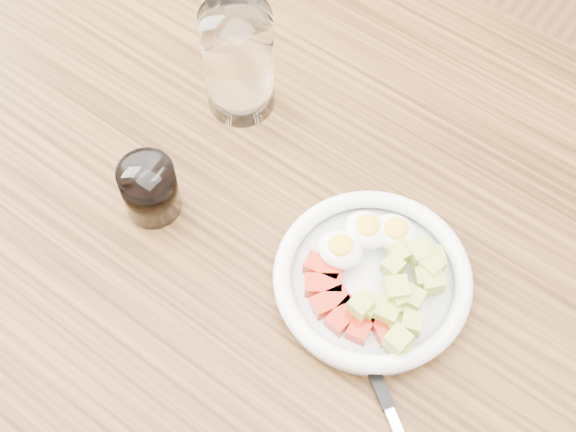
% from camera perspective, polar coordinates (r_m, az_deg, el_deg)
% --- Properties ---
extents(ground, '(4.00, 4.00, 0.00)m').
position_cam_1_polar(ground, '(1.63, 0.08, -14.39)').
color(ground, brown).
rests_on(ground, ground).
extents(dining_table, '(1.50, 0.90, 0.77)m').
position_cam_1_polar(dining_table, '(1.00, 0.12, -4.38)').
color(dining_table, brown).
rests_on(dining_table, ground).
extents(bowl, '(0.22, 0.22, 0.06)m').
position_cam_1_polar(bowl, '(0.87, 6.12, -4.38)').
color(bowl, white).
rests_on(bowl, dining_table).
extents(fork, '(0.18, 0.13, 0.01)m').
position_cam_1_polar(fork, '(0.84, 6.62, -12.17)').
color(fork, black).
rests_on(fork, dining_table).
extents(water_glass, '(0.08, 0.08, 0.15)m').
position_cam_1_polar(water_glass, '(0.96, -3.54, 10.90)').
color(water_glass, white).
rests_on(water_glass, dining_table).
extents(coffee_glass, '(0.06, 0.06, 0.07)m').
position_cam_1_polar(coffee_glass, '(0.91, -9.80, 1.86)').
color(coffee_glass, white).
rests_on(coffee_glass, dining_table).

